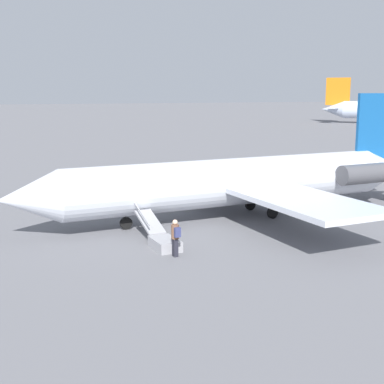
% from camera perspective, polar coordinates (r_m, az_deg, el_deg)
% --- Properties ---
extents(ground_plane, '(600.00, 600.00, 0.00)m').
position_cam_1_polar(ground_plane, '(32.28, 4.28, -2.71)').
color(ground_plane, slate).
extents(airplane_main, '(27.36, 20.30, 7.34)m').
position_cam_1_polar(airplane_main, '(32.31, 5.78, 1.27)').
color(airplane_main, silver).
rests_on(airplane_main, ground).
extents(boarding_stairs, '(1.32, 4.08, 1.79)m').
position_cam_1_polar(boarding_stairs, '(26.15, -3.26, -5.04)').
color(boarding_stairs, '#99999E').
rests_on(boarding_stairs, ground).
extents(passenger, '(0.36, 0.55, 1.74)m').
position_cam_1_polar(passenger, '(24.43, -1.78, -4.66)').
color(passenger, '#23232D').
rests_on(passenger, ground).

